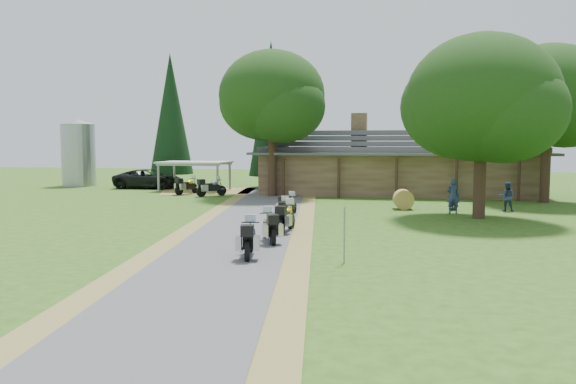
% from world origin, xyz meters
% --- Properties ---
extents(ground, '(120.00, 120.00, 0.00)m').
position_xyz_m(ground, '(0.00, 0.00, 0.00)').
color(ground, '#304E15').
rests_on(ground, ground).
extents(driveway, '(51.95, 51.95, 0.00)m').
position_xyz_m(driveway, '(-0.50, 4.00, 0.00)').
color(driveway, '#48484B').
rests_on(driveway, ground).
extents(lodge, '(21.40, 9.40, 4.90)m').
position_xyz_m(lodge, '(6.00, 24.00, 2.45)').
color(lodge, brown).
rests_on(lodge, ground).
extents(silo, '(2.98, 2.98, 5.99)m').
position_xyz_m(silo, '(-22.25, 26.04, 2.99)').
color(silo, gray).
rests_on(silo, ground).
extents(carport, '(5.50, 3.70, 2.37)m').
position_xyz_m(carport, '(-10.08, 23.07, 1.18)').
color(carport, silver).
rests_on(carport, ground).
extents(car_white_sedan, '(3.49, 6.02, 1.88)m').
position_xyz_m(car_white_sedan, '(-16.26, 25.70, 0.94)').
color(car_white_sedan, white).
rests_on(car_white_sedan, ground).
extents(car_dark_suv, '(3.05, 6.53, 2.45)m').
position_xyz_m(car_dark_suv, '(-14.71, 24.46, 1.22)').
color(car_dark_suv, black).
rests_on(car_dark_suv, ground).
extents(motorcycle_row_a, '(1.02, 2.08, 1.36)m').
position_xyz_m(motorcycle_row_a, '(1.23, -1.80, 0.68)').
color(motorcycle_row_a, navy).
rests_on(motorcycle_row_a, ground).
extents(motorcycle_row_b, '(1.32, 2.05, 1.34)m').
position_xyz_m(motorcycle_row_b, '(1.28, 1.06, 0.67)').
color(motorcycle_row_b, '#94979A').
rests_on(motorcycle_row_b, ground).
extents(motorcycle_row_c, '(0.82, 2.07, 1.39)m').
position_xyz_m(motorcycle_row_c, '(1.42, 3.64, 0.69)').
color(motorcycle_row_c, '#D9A806').
rests_on(motorcycle_row_c, ground).
extents(motorcycle_row_d, '(0.82, 1.92, 1.27)m').
position_xyz_m(motorcycle_row_d, '(0.82, 6.08, 0.64)').
color(motorcycle_row_d, '#E04A0D').
rests_on(motorcycle_row_d, ground).
extents(motorcycle_row_e, '(0.93, 1.91, 1.25)m').
position_xyz_m(motorcycle_row_e, '(0.46, 8.94, 0.63)').
color(motorcycle_row_e, black).
rests_on(motorcycle_row_e, ground).
extents(motorcycle_carport_a, '(1.57, 2.14, 1.41)m').
position_xyz_m(motorcycle_carport_a, '(-9.45, 19.83, 0.71)').
color(motorcycle_carport_a, gold).
rests_on(motorcycle_carport_a, ground).
extents(motorcycle_carport_b, '(1.93, 2.01, 1.44)m').
position_xyz_m(motorcycle_carport_b, '(-7.18, 18.75, 0.72)').
color(motorcycle_carport_b, slate).
rests_on(motorcycle_carport_b, ground).
extents(person_a, '(0.64, 0.47, 2.26)m').
position_xyz_m(person_a, '(9.11, 11.87, 1.13)').
color(person_a, navy).
rests_on(person_a, ground).
extents(person_b, '(0.61, 0.48, 1.95)m').
position_xyz_m(person_b, '(12.19, 13.46, 0.97)').
color(person_b, navy).
rests_on(person_b, ground).
extents(person_c, '(0.64, 0.70, 2.00)m').
position_xyz_m(person_c, '(9.26, 13.46, 1.00)').
color(person_c, navy).
rests_on(person_c, ground).
extents(hay_bale, '(1.25, 1.17, 1.15)m').
position_xyz_m(hay_bale, '(6.44, 13.33, 0.57)').
color(hay_bale, '#AB883E').
rests_on(hay_bale, ground).
extents(sign_post, '(0.33, 0.06, 1.85)m').
position_xyz_m(sign_post, '(4.49, -2.19, 0.92)').
color(sign_post, gray).
rests_on(sign_post, ground).
extents(oak_lodge_left, '(7.59, 7.59, 11.70)m').
position_xyz_m(oak_lodge_left, '(-2.84, 19.54, 5.85)').
color(oak_lodge_left, black).
rests_on(oak_lodge_left, ground).
extents(oak_lodge_right, '(7.61, 7.61, 11.16)m').
position_xyz_m(oak_lodge_right, '(15.45, 18.82, 5.58)').
color(oak_lodge_right, black).
rests_on(oak_lodge_right, ground).
extents(oak_driveway, '(7.60, 7.60, 9.89)m').
position_xyz_m(oak_driveway, '(10.21, 9.96, 4.95)').
color(oak_driveway, black).
rests_on(oak_driveway, ground).
extents(cedar_near, '(3.90, 3.90, 12.58)m').
position_xyz_m(cedar_near, '(-4.73, 27.49, 6.29)').
color(cedar_near, black).
rests_on(cedar_near, ground).
extents(cedar_far, '(3.90, 3.90, 12.01)m').
position_xyz_m(cedar_far, '(-14.34, 28.50, 6.00)').
color(cedar_far, black).
rests_on(cedar_far, ground).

